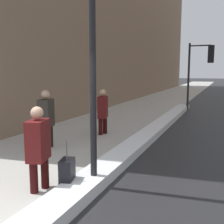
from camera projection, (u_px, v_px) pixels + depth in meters
sidewalk_slab at (153, 104)px, 18.45m from camera, size 4.00×80.00×0.01m
snow_bank_curb at (152, 132)px, 9.55m from camera, size 0.60×14.84×0.22m
lamp_post at (92, 15)px, 4.85m from camera, size 0.28×0.28×5.26m
traffic_light_near at (202, 62)px, 14.76m from camera, size 1.31×0.32×3.62m
pedestrian_with_shoulder_bag at (39, 145)px, 5.00m from camera, size 0.41×0.74×1.55m
pedestrian_in_glasses at (46, 116)px, 7.78m from camera, size 0.44×0.59×1.64m
pedestrian_trailing at (103, 110)px, 9.49m from camera, size 0.41×0.56×1.55m
rolling_suitcase at (67, 175)px, 5.04m from camera, size 0.31×0.41×0.95m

